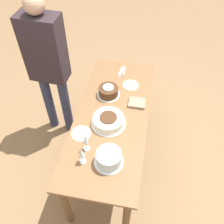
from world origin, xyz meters
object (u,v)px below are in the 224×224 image
wine_glass_far (81,153)px  cake_back_decorated (109,158)px  wine_glass_near (86,139)px  cake_center_white (108,120)px  cake_front_chocolate (108,91)px  person_cutting (47,61)px

wine_glass_far → cake_back_decorated: bearing=99.4°
wine_glass_near → cake_back_decorated: bearing=66.4°
cake_center_white → cake_front_chocolate: 0.39m
cake_back_decorated → wine_glass_far: (0.04, -0.22, 0.07)m
cake_front_chocolate → person_cutting: (-0.09, -0.66, 0.24)m
cake_front_chocolate → wine_glass_far: bearing=-3.8°
cake_back_decorated → person_cutting: person_cutting is taller
cake_back_decorated → wine_glass_near: wine_glass_near is taller
cake_center_white → person_cutting: person_cutting is taller
wine_glass_near → person_cutting: size_ratio=0.12×
cake_back_decorated → wine_glass_far: size_ratio=1.37×
cake_center_white → wine_glass_far: wine_glass_far is taller
cake_back_decorated → person_cutting: 1.23m
cake_front_chocolate → cake_back_decorated: size_ratio=0.97×
cake_back_decorated → person_cutting: bearing=-137.1°
cake_front_chocolate → person_cutting: person_cutting is taller
cake_back_decorated → wine_glass_near: (-0.10, -0.22, 0.08)m
cake_front_chocolate → person_cutting: 0.71m
wine_glass_near → person_cutting: bearing=-142.6°
wine_glass_near → wine_glass_far: bearing=-0.2°
cake_center_white → person_cutting: (-0.47, -0.73, 0.25)m
person_cutting → cake_back_decorated: bearing=-43.9°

